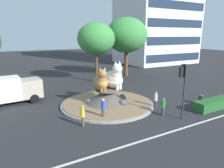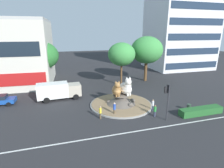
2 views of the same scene
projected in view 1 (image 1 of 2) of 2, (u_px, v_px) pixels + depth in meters
ground_plane at (107, 105)px, 20.11m from camera, size 160.00×160.00×0.00m
lane_centreline at (157, 136)px, 13.84m from camera, size 112.00×0.20×0.01m
roundabout_island at (107, 99)px, 19.98m from camera, size 9.14×9.14×1.61m
cat_statue_tabby at (101, 82)px, 19.14m from camera, size 1.61×2.33×2.33m
cat_statue_white at (114, 78)px, 19.87m from camera, size 2.11×2.96×2.79m
traffic_light_mast at (183, 79)px, 15.98m from camera, size 0.77×0.47×4.56m
office_tower at (157, 9)px, 48.68m from camera, size 17.16×14.25×25.98m
clipped_hedge_strip at (219, 103)px, 19.35m from camera, size 6.11×1.20×0.90m
second_tree_near_tower at (126, 35)px, 32.84m from camera, size 6.77×6.77×9.66m
third_tree_left at (96, 39)px, 28.40m from camera, size 5.34×5.34×8.57m
pedestrian_green_shirt at (163, 106)px, 17.25m from camera, size 0.35×0.35×1.57m
pedestrian_yellow_shirt at (83, 115)px, 15.14m from camera, size 0.31×0.31×1.68m
pedestrian_white_shirt at (156, 100)px, 18.90m from camera, size 0.30×0.30×1.64m
pedestrian_blue_shirt at (103, 108)px, 16.44m from camera, size 0.34×0.34×1.78m
delivery_box_truck at (4, 90)px, 19.82m from camera, size 6.87×2.81×2.74m
litter_bin at (201, 100)px, 20.26m from camera, size 0.56×0.56×0.90m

